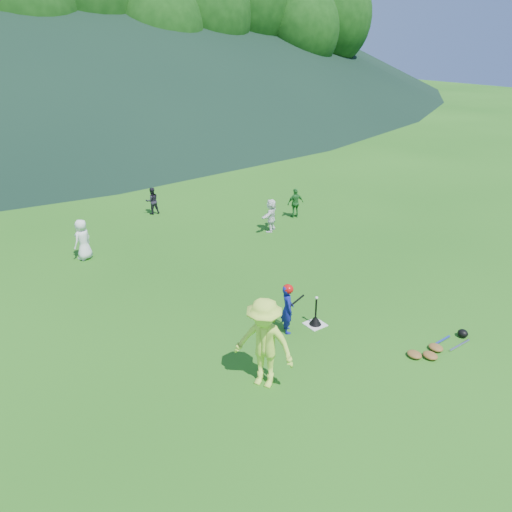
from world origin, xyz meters
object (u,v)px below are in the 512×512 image
Objects in this scene: fielder_d at (271,215)px; fielder_c at (295,203)px; batter_child at (287,309)px; batting_tee at (315,320)px; home_plate at (315,324)px; fielder_b at (152,201)px; adult_coach at (264,343)px; equipment_pile at (436,348)px; fielder_a at (83,240)px.

fielder_c is at bearing 166.99° from fielder_d.
batter_child is 0.89m from batting_tee.
fielder_b is at bearing 89.01° from home_plate.
batter_child is (-0.73, 0.17, 0.59)m from home_plate.
adult_coach is 1.06× the size of equipment_pile.
fielder_c is 7.73m from batting_tee.
adult_coach is 10.03m from fielder_c.
batting_tee is (-2.84, -5.67, -0.46)m from fielder_d.
home_plate is 0.35× the size of fielder_a.
fielder_a reaches higher than home_plate.
batter_child reaches higher than fielder_b.
batting_tee is at bearing 64.86° from fielder_c.
fielder_a is 1.22× the size of fielder_b.
adult_coach is at bearing 57.70° from fielder_c.
home_plate is 2.72m from adult_coach.
equipment_pile is (-1.34, -8.00, -0.52)m from fielder_d.
adult_coach is at bearing 83.45° from fielder_b.
batter_child is 1.06× the size of fielder_c.
batter_child reaches higher than fielder_c.
home_plate is 7.81m from fielder_a.
adult_coach is 1.82× the size of fielder_b.
fielder_b reaches higher than equipment_pile.
adult_coach is 2.68m from batting_tee.
fielder_c is (5.19, 6.14, -0.04)m from batter_child.
fielder_b is at bearing 136.63° from adult_coach.
fielder_a is 4.45m from fielder_b.
home_plate is at bearing 28.88° from fielder_d.
home_plate is at bearing -77.26° from batter_child.
home_plate is 0.95m from batter_child.
batting_tee is at bearing 28.88° from fielder_d.
home_plate is 0.37× the size of batter_child.
adult_coach is 8.51m from fielder_d.
adult_coach reaches higher than fielder_d.
fielder_c is (7.79, -0.73, -0.08)m from fielder_a.
fielder_b is 0.93× the size of fielder_c.
fielder_a is 7.83m from fielder_c.
fielder_b is at bearing 96.31° from equipment_pile.
home_plate is at bearing 64.86° from fielder_c.
batter_child is at bearing 131.79° from equipment_pile.
fielder_d reaches higher than fielder_b.
fielder_a is at bearing 117.33° from equipment_pile.
batting_tee is at bearing 95.28° from fielder_b.
equipment_pile is (-2.95, -8.64, -0.50)m from fielder_c.
fielder_a is 1.88× the size of batting_tee.
home_plate is 7.74m from fielder_c.
fielder_d reaches higher than batting_tee.
fielder_b is 5.51m from fielder_c.
fielder_b is (2.47, 10.87, -0.43)m from adult_coach.
batter_child is 1.14× the size of fielder_b.
adult_coach reaches higher than fielder_a.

